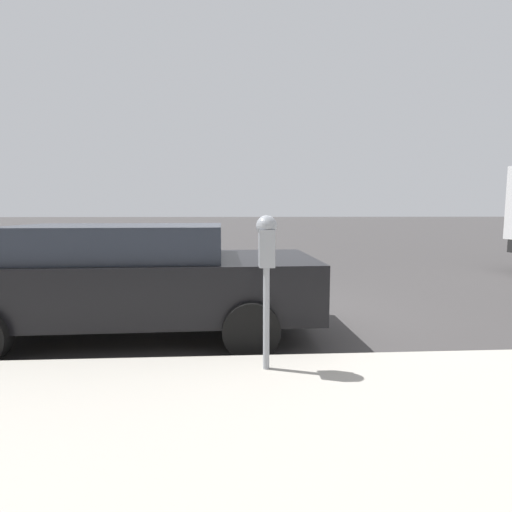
# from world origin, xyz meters

# --- Properties ---
(ground_plane) EXTENTS (220.00, 220.00, 0.00)m
(ground_plane) POSITION_xyz_m (0.00, 0.00, 0.00)
(ground_plane) COLOR #3D3A3A
(parking_meter) EXTENTS (0.21, 0.19, 1.43)m
(parking_meter) POSITION_xyz_m (-2.55, 0.01, 1.24)
(parking_meter) COLOR gray
(parking_meter) RESTS_ON sidewalk
(car_black) EXTENTS (2.23, 4.65, 1.44)m
(car_black) POSITION_xyz_m (-0.97, 1.61, 0.78)
(car_black) COLOR black
(car_black) RESTS_ON ground_plane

